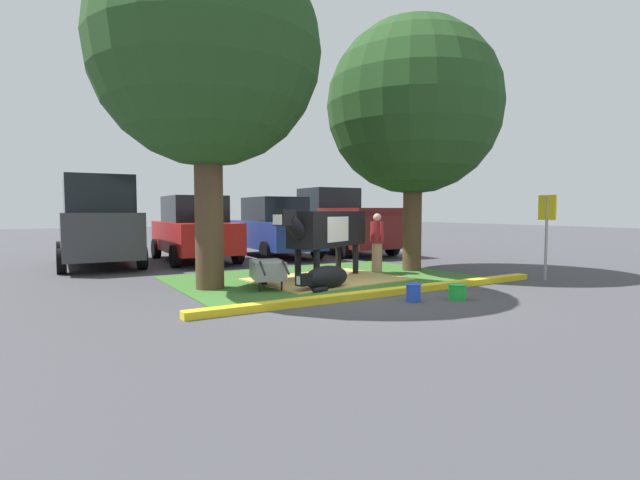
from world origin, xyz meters
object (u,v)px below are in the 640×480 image
bucket_green (457,291)px  pickup_truck_black (340,223)px  shade_tree_left (207,53)px  wheelbarrow (267,270)px  parking_sign (547,220)px  sedan_red (194,230)px  shade_tree_right (414,107)px  cow_holstein (326,230)px  calf_lying (325,278)px  person_handler (377,242)px  sedan_blue (274,228)px  bucket_blue (413,292)px  suv_dark_grey (98,221)px

bucket_green → pickup_truck_black: size_ratio=0.06×
pickup_truck_black → shade_tree_left: bearing=-141.4°
wheelbarrow → shade_tree_left: bearing=147.7°
parking_sign → sedan_red: sedan_red is taller
shade_tree_right → cow_holstein: 4.10m
calf_lying → person_handler: person_handler is taller
sedan_blue → pickup_truck_black: size_ratio=0.82×
bucket_blue → pickup_truck_black: size_ratio=0.06×
shade_tree_left → bucket_green: shade_tree_left is taller
wheelbarrow → bucket_green: bearing=-48.3°
cow_holstein → sedan_red: (-1.42, 5.42, -0.16)m
cow_holstein → parking_sign: size_ratio=1.53×
calf_lying → suv_dark_grey: bearing=116.1°
cow_holstein → person_handler: size_ratio=1.96×
bucket_green → pickup_truck_black: bearing=69.1°
suv_dark_grey → pickup_truck_black: bearing=-1.5°
bucket_green → suv_dark_grey: size_ratio=0.07×
shade_tree_right → cow_holstein: size_ratio=2.18×
bucket_green → cow_holstein: bearing=102.0°
person_handler → bucket_green: size_ratio=4.55×
parking_sign → suv_dark_grey: 11.78m
parking_sign → pickup_truck_black: size_ratio=0.35×
person_handler → bucket_blue: 3.72m
person_handler → calf_lying: bearing=-149.8°
sedan_red → bucket_green: bearing=-76.3°
shade_tree_right → calf_lying: size_ratio=4.84×
parking_sign → bucket_green: 3.73m
suv_dark_grey → sedan_red: (2.70, -0.24, -0.29)m
parking_sign → suv_dark_grey: (-8.30, 8.36, -0.09)m
shade_tree_left → suv_dark_grey: bearing=104.2°
calf_lying → sedan_blue: 6.99m
suv_dark_grey → parking_sign: bearing=-45.2°
sedan_red → sedan_blue: bearing=0.1°
sedan_red → pickup_truck_black: 5.46m
calf_lying → parking_sign: (4.94, -1.51, 1.12)m
person_handler → suv_dark_grey: bearing=136.6°
shade_tree_left → parking_sign: 8.11m
bucket_blue → sedan_red: sedan_red is taller
cow_holstein → bucket_blue: cow_holstein is taller
parking_sign → suv_dark_grey: suv_dark_grey is taller
parking_sign → shade_tree_right: bearing=117.4°
pickup_truck_black → sedan_red: bearing=-179.7°
cow_holstein → suv_dark_grey: suv_dark_grey is taller
person_handler → pickup_truck_black: (2.39, 5.24, 0.31)m
calf_lying → parking_sign: bearing=-16.9°
bucket_blue → suv_dark_grey: (-4.02, 8.68, 1.11)m
wheelbarrow → person_handler: bearing=12.7°
sedan_blue → shade_tree_right: bearing=-75.4°
calf_lying → bucket_blue: calf_lying is taller
cow_holstein → bucket_green: 3.51m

